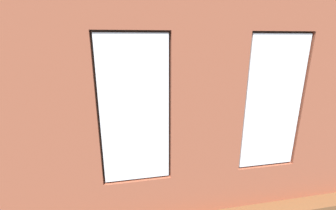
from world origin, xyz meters
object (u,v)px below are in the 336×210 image
(couch_left, at_px, (254,123))
(potted_plant_between_couches, at_px, (259,152))
(potted_plant_by_left_couch, at_px, (221,106))
(candle_jar, at_px, (140,123))
(potted_plant_mid_room_small, at_px, (195,122))
(coffee_table, at_px, (154,124))
(cup_ceramic, at_px, (147,120))
(tv_flatscreen, at_px, (58,115))
(remote_black, at_px, (166,119))
(media_console, at_px, (61,137))
(potted_plant_beside_window_right, at_px, (80,168))
(couch_by_window, at_px, (192,170))
(potted_plant_foreground_right, at_px, (84,101))
(potted_plant_corner_far_left, at_px, (319,148))
(remote_gray, at_px, (158,123))
(table_plant_small, at_px, (154,119))

(couch_left, relative_size, potted_plant_between_couches, 1.51)
(potted_plant_between_couches, bearing_deg, potted_plant_by_left_couch, -101.73)
(candle_jar, distance_m, potted_plant_mid_room_small, 1.76)
(couch_left, xyz_separation_m, coffee_table, (2.97, -0.36, 0.06))
(cup_ceramic, relative_size, tv_flatscreen, 0.10)
(couch_left, height_order, cup_ceramic, couch_left)
(couch_left, height_order, remote_black, couch_left)
(media_console, bearing_deg, coffee_table, -176.84)
(remote_black, relative_size, media_console, 0.13)
(potted_plant_mid_room_small, distance_m, potted_plant_beside_window_right, 3.95)
(potted_plant_mid_room_small, bearing_deg, couch_by_window, 71.49)
(coffee_table, relative_size, potted_plant_by_left_couch, 2.11)
(coffee_table, height_order, potted_plant_beside_window_right, potted_plant_beside_window_right)
(potted_plant_between_couches, bearing_deg, tv_flatscreen, -27.12)
(cup_ceramic, xyz_separation_m, potted_plant_foreground_right, (2.02, -1.75, 0.21))
(potted_plant_mid_room_small, xyz_separation_m, potted_plant_corner_far_left, (-1.82, 2.71, 0.30))
(media_console, xyz_separation_m, potted_plant_foreground_right, (-0.29, -1.99, 0.44))
(potted_plant_between_couches, bearing_deg, couch_left, -119.35)
(coffee_table, bearing_deg, candle_jar, 17.07)
(potted_plant_by_left_couch, bearing_deg, potted_plant_mid_room_small, 35.56)
(potted_plant_foreground_right, bearing_deg, potted_plant_between_couches, 133.84)
(remote_black, height_order, media_console, media_console)
(potted_plant_mid_room_small, bearing_deg, remote_gray, 15.88)
(remote_gray, bearing_deg, potted_plant_mid_room_small, -171.19)
(table_plant_small, distance_m, potted_plant_mid_room_small, 1.35)
(cup_ceramic, height_order, potted_plant_corner_far_left, potted_plant_corner_far_left)
(remote_black, bearing_deg, cup_ceramic, -116.08)
(remote_gray, bearing_deg, tv_flatscreen, -6.92)
(media_console, bearing_deg, potted_plant_mid_room_small, -174.70)
(couch_left, height_order, tv_flatscreen, tv_flatscreen)
(couch_by_window, bearing_deg, candle_jar, -69.67)
(coffee_table, relative_size, table_plant_small, 6.55)
(potted_plant_foreground_right, bearing_deg, potted_plant_by_left_couch, 171.24)
(potted_plant_by_left_couch, bearing_deg, couch_by_window, 58.65)
(table_plant_small, relative_size, potted_plant_mid_room_small, 0.45)
(potted_plant_corner_far_left, bearing_deg, coffee_table, -38.66)
(potted_plant_corner_far_left, bearing_deg, candle_jar, -33.85)
(media_console, distance_m, potted_plant_beside_window_right, 2.55)
(tv_flatscreen, distance_m, potted_plant_corner_far_left, 6.09)
(remote_gray, xyz_separation_m, potted_plant_beside_window_right, (1.67, 2.36, 0.20))
(potted_plant_by_left_couch, height_order, potted_plant_between_couches, potted_plant_between_couches)
(couch_left, height_order, remote_gray, couch_left)
(candle_jar, distance_m, potted_plant_corner_far_left, 4.26)
(remote_black, relative_size, potted_plant_foreground_right, 0.15)
(cup_ceramic, bearing_deg, potted_plant_by_left_couch, -159.68)
(remote_gray, distance_m, tv_flatscreen, 2.62)
(cup_ceramic, bearing_deg, coffee_table, 148.45)
(remote_gray, xyz_separation_m, media_console, (2.58, 0.01, -0.18))
(coffee_table, relative_size, potted_plant_corner_far_left, 1.52)
(tv_flatscreen, xyz_separation_m, potted_plant_foreground_right, (-0.29, -1.99, -0.17))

